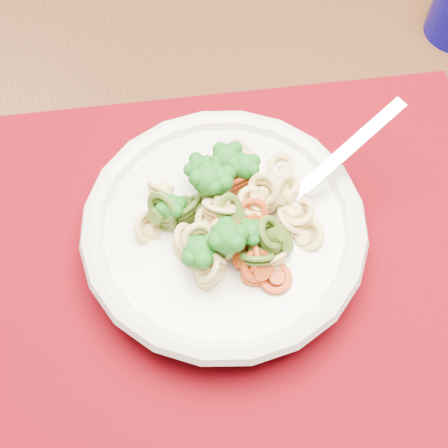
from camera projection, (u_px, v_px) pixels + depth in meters
name	position (u px, v px, depth m)	size (l,w,h in m)	color
dining_table	(235.00, 217.00, 0.68)	(1.64, 1.26, 0.74)	#4B2415
placemat	(241.00, 261.00, 0.55)	(0.49, 0.38, 0.00)	#650410
pasta_bowl	(224.00, 231.00, 0.53)	(0.24, 0.24, 0.05)	white
pasta_broccoli_heap	(224.00, 220.00, 0.51)	(0.21, 0.21, 0.06)	#E6CA71
fork	(281.00, 209.00, 0.52)	(0.19, 0.02, 0.01)	silver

